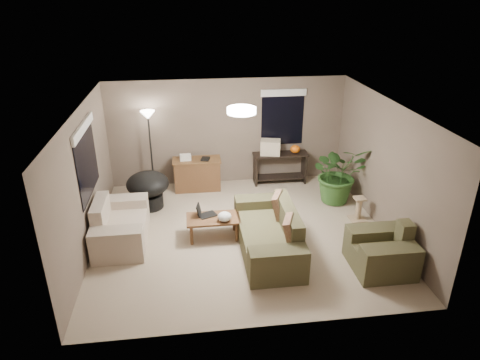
{
  "coord_description": "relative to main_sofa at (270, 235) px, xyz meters",
  "views": [
    {
      "loc": [
        -0.93,
        -7.04,
        4.37
      ],
      "look_at": [
        0.0,
        0.2,
        1.05
      ],
      "focal_mm": 32.0,
      "sensor_mm": 36.0,
      "label": 1
    }
  ],
  "objects": [
    {
      "name": "window_left",
      "position": [
        -3.17,
        0.9,
        1.49
      ],
      "size": [
        0.05,
        1.56,
        1.33
      ],
      "color": "black",
      "rests_on": "room_shell"
    },
    {
      "name": "pumpkin",
      "position": [
        1.14,
        2.84,
        0.55
      ],
      "size": [
        0.24,
        0.24,
        0.19
      ],
      "primitive_type": "ellipsoid",
      "rotation": [
        0.0,
        0.0,
        -0.01
      ],
      "color": "orange",
      "rests_on": "console_table"
    },
    {
      "name": "houseplant",
      "position": [
        1.84,
        1.72,
        0.23
      ],
      "size": [
        1.2,
        1.33,
        1.04
      ],
      "primitive_type": "imported",
      "color": "#2D5923",
      "rests_on": "ground"
    },
    {
      "name": "cardboard_box",
      "position": [
        0.54,
        2.84,
        0.63
      ],
      "size": [
        0.52,
        0.43,
        0.34
      ],
      "primitive_type": "cube",
      "rotation": [
        0.0,
        0.0,
        -0.22
      ],
      "color": "beige",
      "rests_on": "console_table"
    },
    {
      "name": "desk",
      "position": [
        -1.2,
        2.72,
        0.08
      ],
      "size": [
        1.1,
        0.5,
        0.75
      ],
      "color": "brown",
      "rests_on": "ground"
    },
    {
      "name": "armchair",
      "position": [
        1.76,
        -0.78,
        0.0
      ],
      "size": [
        0.95,
        1.0,
        0.85
      ],
      "color": "#4E4B2E",
      "rests_on": "ground"
    },
    {
      "name": "desk_papers",
      "position": [
        -1.35,
        2.71,
        0.51
      ],
      "size": [
        0.7,
        0.29,
        0.12
      ],
      "color": "silver",
      "rests_on": "desk"
    },
    {
      "name": "plastic_bag",
      "position": [
        -0.78,
        0.4,
        0.22
      ],
      "size": [
        0.3,
        0.28,
        0.18
      ],
      "primitive_type": "ellipsoid",
      "rotation": [
        0.0,
        0.0,
        -0.24
      ],
      "color": "white",
      "rests_on": "coffee_table"
    },
    {
      "name": "console_table",
      "position": [
        0.79,
        2.84,
        0.14
      ],
      "size": [
        1.3,
        0.4,
        0.75
      ],
      "color": "black",
      "rests_on": "ground"
    },
    {
      "name": "loveseat",
      "position": [
        -2.71,
        0.64,
        0.0
      ],
      "size": [
        0.9,
        1.6,
        0.85
      ],
      "color": "beige",
      "rests_on": "ground"
    },
    {
      "name": "papasan_chair",
      "position": [
        -2.26,
        1.95,
        0.17
      ],
      "size": [
        1.03,
        1.03,
        0.8
      ],
      "color": "black",
      "rests_on": "ground"
    },
    {
      "name": "coffee_table",
      "position": [
        -0.98,
        0.55,
        0.06
      ],
      "size": [
        1.0,
        0.55,
        0.42
      ],
      "color": "brown",
      "rests_on": "ground"
    },
    {
      "name": "main_sofa",
      "position": [
        0.0,
        0.0,
        0.0
      ],
      "size": [
        0.95,
        2.2,
        0.85
      ],
      "color": "brown",
      "rests_on": "ground"
    },
    {
      "name": "throw_pillows",
      "position": [
        0.26,
        0.0,
        0.36
      ],
      "size": [
        0.39,
        1.4,
        0.47
      ],
      "color": "#8C7251",
      "rests_on": "main_sofa"
    },
    {
      "name": "window_back",
      "position": [
        0.86,
        3.08,
        1.49
      ],
      "size": [
        1.06,
        0.05,
        1.33
      ],
      "color": "black",
      "rests_on": "room_shell"
    },
    {
      "name": "room_shell",
      "position": [
        -0.44,
        0.6,
        0.96
      ],
      "size": [
        5.5,
        5.5,
        5.5
      ],
      "color": "tan",
      "rests_on": "ground"
    },
    {
      "name": "floor_lamp",
      "position": [
        -2.21,
        2.76,
        1.3
      ],
      "size": [
        0.32,
        0.32,
        1.91
      ],
      "color": "black",
      "rests_on": "ground"
    },
    {
      "name": "laptop",
      "position": [
        -1.14,
        0.65,
        0.19
      ],
      "size": [
        0.41,
        0.34,
        0.24
      ],
      "color": "black",
      "rests_on": "coffee_table"
    },
    {
      "name": "ceiling_fixture",
      "position": [
        -0.44,
        0.6,
        2.15
      ],
      "size": [
        0.5,
        0.5,
        0.1
      ],
      "primitive_type": "cylinder",
      "color": "white",
      "rests_on": "room_shell"
    },
    {
      "name": "cat_scratching_post",
      "position": [
        2.0,
        0.84,
        -0.08
      ],
      "size": [
        0.32,
        0.32,
        0.5
      ],
      "color": "tan",
      "rests_on": "ground"
    }
  ]
}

